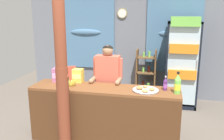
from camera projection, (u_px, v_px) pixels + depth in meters
name	position (u px, v px, depth m)	size (l,w,h in m)	color
ground_plane	(111.00, 123.00, 4.72)	(7.51, 7.51, 0.00)	#665B51
back_wall_curtained	(127.00, 41.00, 6.08)	(5.16, 0.22, 2.75)	slate
stall_counter	(103.00, 111.00, 3.86)	(2.42, 0.55, 0.93)	brown
timber_post	(62.00, 71.00, 3.53)	(0.21, 0.19, 2.66)	brown
drink_fridge	(182.00, 58.00, 5.36)	(0.71, 0.72, 2.03)	black
bottle_shelf_rack	(146.00, 74.00, 5.84)	(0.48, 0.28, 1.25)	brown
plastic_lawn_chair	(68.00, 83.00, 5.69)	(0.60, 0.60, 0.86)	#E5563D
shopkeeper	(108.00, 77.00, 4.30)	(0.54, 0.42, 1.56)	#28282D
soda_bottle_lime_soda	(178.00, 84.00, 3.56)	(0.10, 0.10, 0.34)	#75C64C
soda_bottle_grape_soda	(165.00, 84.00, 3.72)	(0.06, 0.06, 0.23)	#56286B
snack_box_instant_noodle	(78.00, 76.00, 4.16)	(0.17, 0.16, 0.23)	#EAD14C
snack_box_wafer	(58.00, 75.00, 4.17)	(0.17, 0.14, 0.24)	#B76699
pastry_tray	(145.00, 90.00, 3.69)	(0.40, 0.40, 0.07)	#BCBCC1
banana_bunch	(69.00, 83.00, 3.93)	(0.28, 0.05, 0.16)	#DBCC42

